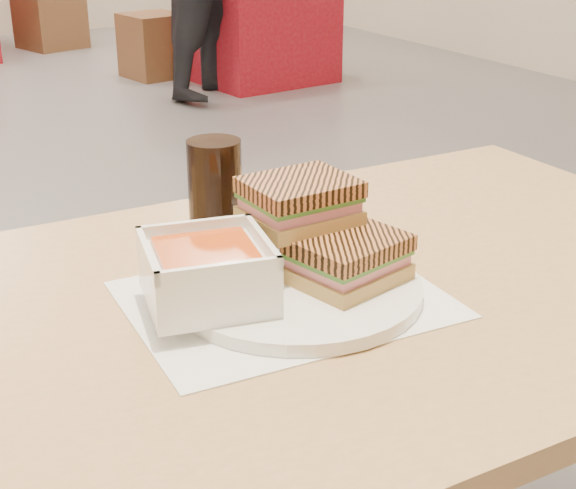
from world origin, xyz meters
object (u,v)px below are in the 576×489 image
plate (297,288)px  bg_chair_1r (255,32)px  soup_bowl (207,274)px  panini_lower (348,259)px  bg_chair_2r (50,17)px  bg_table_1 (257,26)px  cola_glass (215,197)px  bg_chair_1l (154,46)px  main_table (298,377)px

plate → bg_chair_1r: plate is taller
soup_bowl → bg_chair_1r: soup_bowl is taller
plate → panini_lower: (0.05, -0.02, 0.03)m
bg_chair_2r → bg_table_1: bearing=-65.2°
panini_lower → bg_table_1: size_ratio=0.15×
soup_bowl → plate: bearing=-4.3°
soup_bowl → bg_chair_2r: soup_bowl is taller
panini_lower → plate: bearing=156.7°
soup_bowl → bg_chair_2r: (1.36, 6.17, -0.55)m
cola_glass → bg_chair_1r: bearing=62.5°
bg_table_1 → bg_chair_1r: bg_table_1 is taller
cola_glass → bg_chair_2r: (1.28, 6.01, -0.58)m
bg_table_1 → bg_chair_1l: bearing=142.9°
bg_chair_1l → panini_lower: bearing=-107.9°
main_table → bg_chair_2r: bearing=78.5°
soup_bowl → bg_table_1: 4.83m
plate → soup_bowl: size_ratio=1.85×
cola_glass → bg_chair_1l: size_ratio=0.33×
bg_chair_1r → panini_lower: bearing=-115.9°
bg_chair_2r → plate: bearing=-101.5°
main_table → soup_bowl: (-0.11, -0.00, 0.16)m
bg_chair_1r → plate: bearing=-116.5°
soup_bowl → panini_lower: bearing=-11.0°
plate → soup_bowl: (-0.10, 0.01, 0.04)m
main_table → bg_chair_2r: (1.25, 6.16, -0.39)m
bg_table_1 → bg_chair_1r: (0.26, 0.54, -0.13)m
soup_bowl → bg_table_1: soup_bowl is taller
plate → cola_glass: (-0.02, 0.16, 0.06)m
main_table → bg_chair_1l: size_ratio=2.78×
main_table → panini_lower: bearing=-34.8°
soup_bowl → bg_chair_1l: 5.01m
main_table → panini_lower: 0.17m
plate → bg_chair_1l: (1.58, 4.69, -0.55)m
cola_glass → bg_chair_1r: (2.42, 4.64, -0.60)m
cola_glass → bg_chair_1l: cola_glass is taller
panini_lower → bg_table_1: (2.09, 4.29, -0.44)m
cola_glass → bg_chair_2r: 6.17m
soup_bowl → panini_lower: (0.16, -0.03, -0.00)m
bg_chair_1l → bg_chair_1r: bg_chair_1r is taller
soup_bowl → bg_table_1: (2.24, 4.26, -0.44)m
cola_glass → bg_chair_1l: 4.84m
panini_lower → bg_chair_1r: panini_lower is taller
bg_table_1 → bg_chair_1l: size_ratio=2.07×
bg_table_1 → bg_chair_1l: 0.72m
panini_lower → cola_glass: 0.20m
bg_table_1 → bg_chair_2r: 2.10m
main_table → bg_table_1: main_table is taller
soup_bowl → bg_chair_1l: (1.68, 4.68, -0.59)m
bg_chair_2r → cola_glass: bearing=-102.0°
bg_table_1 → bg_chair_1r: 0.61m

